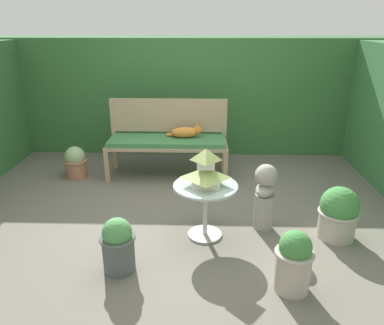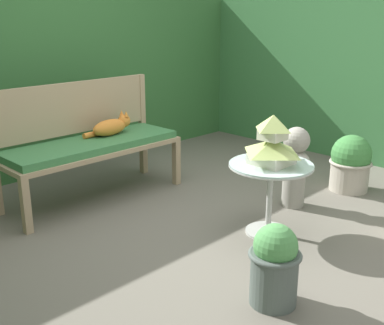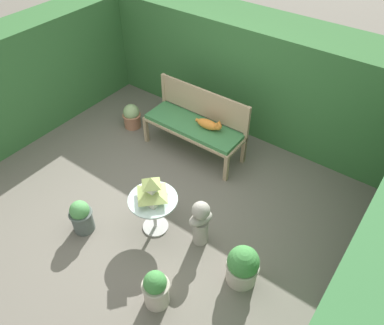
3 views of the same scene
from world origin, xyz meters
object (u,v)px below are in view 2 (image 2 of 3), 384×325
(potted_plant_table_far, at_px, (350,163))
(potted_plant_bench_left, at_px, (275,265))
(pagoda_birdhouse, at_px, (272,143))
(patio_table, at_px, (270,179))
(garden_bust, at_px, (295,164))
(garden_bench, at_px, (92,149))
(cat, at_px, (112,126))

(potted_plant_table_far, relative_size, potted_plant_bench_left, 1.08)
(pagoda_birdhouse, distance_m, potted_plant_bench_left, 1.04)
(patio_table, distance_m, potted_plant_bench_left, 0.95)
(garden_bust, bearing_deg, pagoda_birdhouse, 128.57)
(garden_bench, distance_m, cat, 0.30)
(pagoda_birdhouse, distance_m, garden_bust, 0.71)
(cat, bearing_deg, garden_bust, -62.64)
(patio_table, bearing_deg, potted_plant_table_far, 0.75)
(garden_bench, distance_m, potted_plant_table_far, 2.38)
(garden_bust, bearing_deg, cat, 53.28)
(garden_bust, relative_size, potted_plant_bench_left, 1.42)
(patio_table, height_order, potted_plant_table_far, patio_table)
(garden_bust, bearing_deg, potted_plant_table_far, -80.57)
(cat, height_order, potted_plant_table_far, cat)
(garden_bench, height_order, garden_bust, garden_bust)
(garden_bench, relative_size, potted_plant_table_far, 3.04)
(garden_bench, relative_size, patio_table, 2.60)
(garden_bench, height_order, potted_plant_bench_left, garden_bench)
(garden_bust, relative_size, potted_plant_table_far, 1.31)
(cat, relative_size, patio_table, 0.78)
(patio_table, distance_m, garden_bust, 0.63)
(garden_bench, relative_size, cat, 3.35)
(garden_bench, xyz_separation_m, garden_bust, (1.11, -1.37, -0.08))
(garden_bench, distance_m, patio_table, 1.63)
(pagoda_birdhouse, distance_m, potted_plant_table_far, 1.37)
(garden_bench, xyz_separation_m, pagoda_birdhouse, (0.51, -1.54, 0.24))
(cat, distance_m, patio_table, 1.63)
(garden_bust, xyz_separation_m, potted_plant_table_far, (0.70, -0.16, -0.12))
(potted_plant_bench_left, bearing_deg, garden_bust, 29.28)
(potted_plant_bench_left, bearing_deg, garden_bench, 83.96)
(garden_bench, bearing_deg, garden_bust, -50.86)
(garden_bust, bearing_deg, garden_bench, 61.38)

